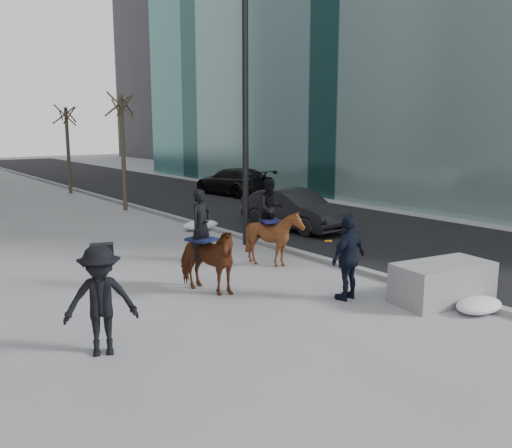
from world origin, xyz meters
TOP-DOWN VIEW (x-y plane):
  - ground at (0.00, 0.00)m, footprint 120.00×120.00m
  - road at (7.00, 10.00)m, footprint 8.00×90.00m
  - curb at (3.00, 10.00)m, footprint 0.25×90.00m
  - planter at (2.68, -1.59)m, footprint 2.17×1.31m
  - car_near at (5.38, 6.26)m, footprint 1.72×4.29m
  - car_far at (9.06, 15.49)m, footprint 2.39×5.06m
  - tree_near at (2.40, 13.92)m, footprint 1.20×1.20m
  - tree_far at (2.40, 21.27)m, footprint 1.20×1.20m
  - mounted_left at (-0.90, 1.83)m, footprint 1.29×1.89m
  - mounted_right at (1.71, 2.77)m, footprint 1.53×1.63m
  - feeder at (1.24, -0.33)m, footprint 1.08×0.93m
  - camera_crew at (-3.88, 0.01)m, footprint 1.29×1.02m
  - lamppost at (2.60, 5.31)m, footprint 0.25×1.01m
  - snow_piles at (2.70, 4.20)m, footprint 1.31×11.29m

SIDE VIEW (x-z plane):
  - ground at x=0.00m, z-range 0.00..0.00m
  - road at x=7.00m, z-range 0.00..0.01m
  - curb at x=3.00m, z-range 0.00..0.12m
  - snow_piles at x=2.70m, z-range -0.01..0.32m
  - planter at x=2.68m, z-range 0.00..0.82m
  - car_near at x=5.38m, z-range 0.00..1.39m
  - car_far at x=9.06m, z-range 0.00..1.43m
  - mounted_left at x=-0.90m, z-range -0.28..1.95m
  - feeder at x=1.24m, z-range 0.00..1.76m
  - camera_crew at x=-3.88m, z-range 0.01..1.76m
  - mounted_right at x=1.71m, z-range -0.22..2.02m
  - tree_far at x=2.40m, z-range 0.00..5.03m
  - tree_near at x=2.40m, z-range 0.00..5.37m
  - lamppost at x=2.60m, z-range 0.45..9.54m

